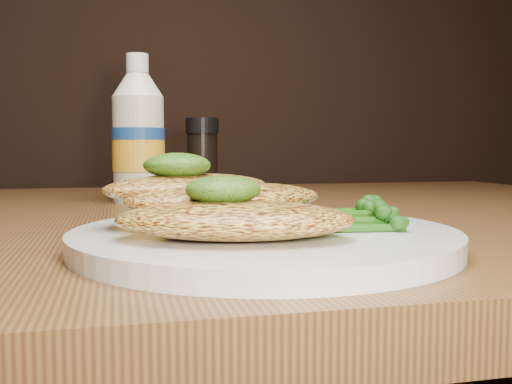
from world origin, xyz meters
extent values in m
cylinder|color=white|center=(0.00, 0.81, 0.76)|extent=(0.28, 0.28, 0.01)
ellipsoid|color=gold|center=(-0.03, 0.77, 0.78)|extent=(0.17, 0.12, 0.02)
ellipsoid|color=gold|center=(-0.02, 0.83, 0.78)|extent=(0.17, 0.11, 0.02)
ellipsoid|color=gold|center=(-0.05, 0.85, 0.79)|extent=(0.15, 0.11, 0.02)
ellipsoid|color=black|center=(-0.03, 0.78, 0.80)|extent=(0.05, 0.05, 0.02)
ellipsoid|color=black|center=(-0.06, 0.85, 0.81)|extent=(0.06, 0.05, 0.02)
camera|label=1|loc=(-0.10, 0.41, 0.83)|focal=41.16mm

